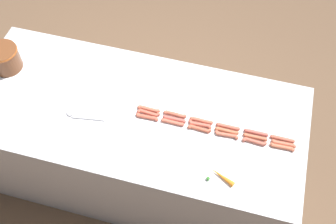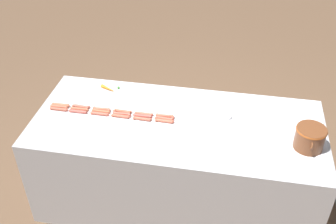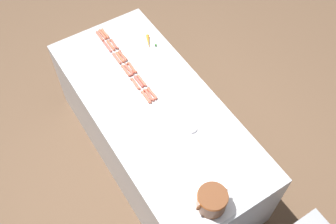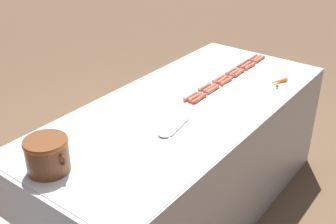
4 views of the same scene
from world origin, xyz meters
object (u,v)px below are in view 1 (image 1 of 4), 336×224
(hot_dog_16, at_px, (175,114))
(serving_spoon, at_px, (76,114))
(hot_dog_3, at_px, (199,129))
(hot_dog_7, at_px, (255,137))
(hot_dog_2, at_px, (227,135))
(hot_dog_12, at_px, (282,139))
(hot_dog_6, at_px, (283,144))
(hot_dog_8, at_px, (227,131))
(hot_dog_14, at_px, (228,127))
(carrot, at_px, (221,176))
(hot_dog_0, at_px, (282,147))
(hot_dog_13, at_px, (256,133))
(hot_dog_10, at_px, (174,119))
(bean_pot, at_px, (4,57))
(hot_dog_4, at_px, (173,122))
(hot_dog_11, at_px, (148,113))
(hot_dog_1, at_px, (254,142))
(hot_dog_9, at_px, (200,125))
(hot_dog_17, at_px, (149,109))
(hot_dog_15, at_px, (201,121))
(hot_dog_5, at_px, (147,117))

(hot_dog_16, distance_m, serving_spoon, 0.65)
(hot_dog_3, height_order, hot_dog_7, same)
(hot_dog_2, xyz_separation_m, hot_dog_12, (0.06, -0.35, 0.00))
(hot_dog_6, bearing_deg, hot_dog_16, 86.98)
(hot_dog_7, height_order, hot_dog_8, same)
(hot_dog_7, height_order, hot_dog_14, same)
(hot_dog_14, bearing_deg, carrot, -175.97)
(hot_dog_6, xyz_separation_m, hot_dog_8, (-0.00, 0.36, 0.00))
(hot_dog_0, xyz_separation_m, hot_dog_13, (0.06, 0.17, 0.00))
(hot_dog_10, relative_size, bean_pot, 0.57)
(hot_dog_0, distance_m, hot_dog_4, 0.71)
(serving_spoon, bearing_deg, hot_dog_11, -74.17)
(hot_dog_1, relative_size, hot_dog_4, 1.00)
(hot_dog_12, distance_m, serving_spoon, 1.35)
(hot_dog_9, distance_m, hot_dog_17, 0.36)
(hot_dog_13, height_order, bean_pot, bean_pot)
(hot_dog_1, xyz_separation_m, hot_dog_10, (0.03, 0.53, 0.00))
(hot_dog_15, xyz_separation_m, hot_dog_16, (0.00, 0.18, 0.00))
(hot_dog_14, xyz_separation_m, carrot, (-0.36, -0.03, 0.00))
(hot_dog_3, distance_m, serving_spoon, 0.82)
(hot_dog_4, xyz_separation_m, hot_dog_11, (0.03, 0.17, 0.00))
(hot_dog_0, relative_size, hot_dog_14, 1.00)
(hot_dog_16, height_order, serving_spoon, hot_dog_16)
(hot_dog_15, bearing_deg, hot_dog_9, 175.55)
(hot_dog_13, bearing_deg, hot_dog_1, 179.82)
(hot_dog_5, relative_size, hot_dog_8, 1.00)
(hot_dog_10, relative_size, hot_dog_13, 1.00)
(hot_dog_6, height_order, hot_dog_7, same)
(hot_dog_2, relative_size, hot_dog_11, 1.00)
(hot_dog_4, height_order, hot_dog_11, same)
(hot_dog_6, height_order, hot_dog_8, same)
(hot_dog_3, relative_size, hot_dog_10, 1.00)
(hot_dog_1, xyz_separation_m, carrot, (-0.29, 0.16, 0.00))
(hot_dog_17, xyz_separation_m, carrot, (-0.36, -0.56, 0.00))
(hot_dog_4, bearing_deg, hot_dog_10, -10.05)
(hot_dog_2, height_order, hot_dog_5, same)
(serving_spoon, bearing_deg, hot_dog_14, -80.65)
(hot_dog_8, relative_size, hot_dog_15, 1.00)
(hot_dog_9, height_order, bean_pot, bean_pot)
(hot_dog_9, bearing_deg, hot_dog_8, -90.72)
(carrot, bearing_deg, hot_dog_16, 46.17)
(hot_dog_2, distance_m, hot_dog_13, 0.19)
(hot_dog_10, height_order, hot_dog_15, same)
(hot_dog_9, height_order, hot_dog_14, same)
(hot_dog_6, height_order, hot_dog_11, same)
(hot_dog_11, bearing_deg, hot_dog_6, -90.10)
(hot_dog_0, distance_m, serving_spoon, 1.35)
(hot_dog_3, distance_m, hot_dog_12, 0.53)
(hot_dog_9, height_order, hot_dog_16, same)
(hot_dog_8, height_order, hot_dog_10, same)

